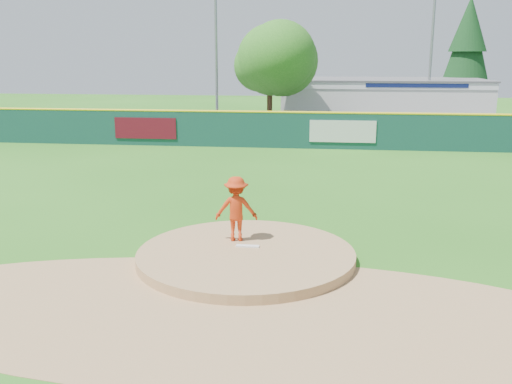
# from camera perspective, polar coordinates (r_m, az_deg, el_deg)

# --- Properties ---
(ground) EXTENTS (120.00, 120.00, 0.00)m
(ground) POSITION_cam_1_polar(r_m,az_deg,el_deg) (14.54, -1.00, -6.82)
(ground) COLOR #286B19
(ground) RESTS_ON ground
(pitchers_mound) EXTENTS (5.50, 5.50, 0.50)m
(pitchers_mound) POSITION_cam_1_polar(r_m,az_deg,el_deg) (14.54, -1.00, -6.82)
(pitchers_mound) COLOR #9E774C
(pitchers_mound) RESTS_ON ground
(pitching_rubber) EXTENTS (0.60, 0.15, 0.04)m
(pitching_rubber) POSITION_cam_1_polar(r_m,az_deg,el_deg) (14.73, -0.84, -5.44)
(pitching_rubber) COLOR white
(pitching_rubber) RESTS_ON pitchers_mound
(infield_dirt_arc) EXTENTS (15.40, 15.40, 0.01)m
(infield_dirt_arc) POSITION_cam_1_polar(r_m,az_deg,el_deg) (11.80, -3.13, -11.82)
(infield_dirt_arc) COLOR #9E774C
(infield_dirt_arc) RESTS_ON ground
(parking_lot) EXTENTS (44.00, 16.00, 0.02)m
(parking_lot) POSITION_cam_1_polar(r_m,az_deg,el_deg) (40.85, 4.46, 6.38)
(parking_lot) COLOR #38383A
(parking_lot) RESTS_ON ground
(pitcher) EXTENTS (1.18, 0.76, 1.73)m
(pitcher) POSITION_cam_1_polar(r_m,az_deg,el_deg) (15.04, -1.98, -1.68)
(pitcher) COLOR red
(pitcher) RESTS_ON pitchers_mound
(van) EXTENTS (5.45, 2.99, 1.45)m
(van) POSITION_cam_1_polar(r_m,az_deg,el_deg) (37.61, -2.85, 6.92)
(van) COLOR white
(van) RESTS_ON parking_lot
(pool_building_grp) EXTENTS (15.20, 8.20, 3.31)m
(pool_building_grp) POSITION_cam_1_polar(r_m,az_deg,el_deg) (45.79, 12.43, 8.95)
(pool_building_grp) COLOR silver
(pool_building_grp) RESTS_ON ground
(fence_banners) EXTENTS (14.76, 0.04, 1.20)m
(fence_banners) POSITION_cam_1_polar(r_m,az_deg,el_deg) (32.03, -1.43, 6.24)
(fence_banners) COLOR #5C0D1A
(fence_banners) RESTS_ON ground
(playground_slide) EXTENTS (1.02, 2.89, 1.59)m
(playground_slide) POSITION_cam_1_polar(r_m,az_deg,el_deg) (39.72, -17.03, 6.79)
(playground_slide) COLOR #1B28ED
(playground_slide) RESTS_ON ground
(outfield_fence) EXTENTS (40.00, 0.14, 2.07)m
(outfield_fence) POSITION_cam_1_polar(r_m,az_deg,el_deg) (31.80, 3.66, 6.32)
(outfield_fence) COLOR #123D37
(outfield_fence) RESTS_ON ground
(deciduous_tree) EXTENTS (5.60, 5.60, 7.36)m
(deciduous_tree) POSITION_cam_1_polar(r_m,az_deg,el_deg) (38.70, 1.39, 12.77)
(deciduous_tree) COLOR #382314
(deciduous_tree) RESTS_ON ground
(conifer_tree) EXTENTS (4.40, 4.40, 9.50)m
(conifer_tree) POSITION_cam_1_polar(r_m,az_deg,el_deg) (50.71, 20.38, 13.25)
(conifer_tree) COLOR #382314
(conifer_tree) RESTS_ON ground
(light_pole_left) EXTENTS (1.75, 0.25, 11.00)m
(light_pole_left) POSITION_cam_1_polar(r_m,az_deg,el_deg) (41.28, -4.02, 14.86)
(light_pole_left) COLOR gray
(light_pole_left) RESTS_ON ground
(light_pole_right) EXTENTS (1.75, 0.25, 10.00)m
(light_pole_right) POSITION_cam_1_polar(r_m,az_deg,el_deg) (43.07, 17.14, 13.58)
(light_pole_right) COLOR gray
(light_pole_right) RESTS_ON ground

